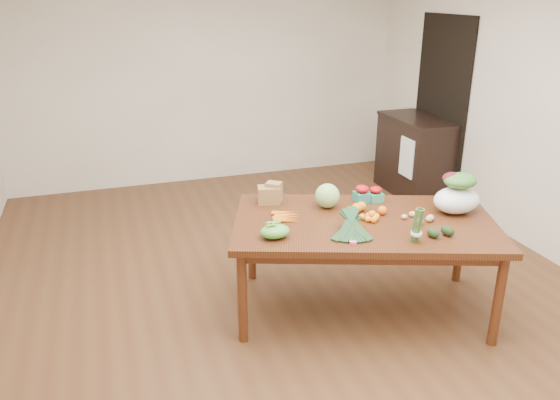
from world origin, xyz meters
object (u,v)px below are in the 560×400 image
object	(u,v)px
cabbage	(327,196)
asparagus_bundle	(417,225)
cabinet	(414,156)
dining_table	(362,265)
paper_bag	(269,193)
kale_bunch	(352,227)
mandarin_cluster	(371,215)
salad_bag	(457,195)

from	to	relation	value
cabbage	asparagus_bundle	xyz separation A→B (m)	(0.32, -0.77, 0.03)
cabinet	cabbage	size ratio (longest dim) A/B	5.29
dining_table	asparagus_bundle	bearing A→B (deg)	-50.72
asparagus_bundle	dining_table	bearing A→B (deg)	129.28
dining_table	cabinet	xyz separation A→B (m)	(1.76, 2.17, 0.10)
cabinet	asparagus_bundle	world-z (taller)	asparagus_bundle
cabbage	dining_table	bearing A→B (deg)	-63.21
paper_bag	kale_bunch	world-z (taller)	paper_bag
mandarin_cluster	kale_bunch	xyz separation A→B (m)	(-0.27, -0.23, 0.04)
kale_bunch	cabinet	bearing A→B (deg)	70.19
kale_bunch	salad_bag	world-z (taller)	salad_bag
paper_bag	mandarin_cluster	xyz separation A→B (m)	(0.62, -0.57, -0.05)
cabbage	salad_bag	world-z (taller)	salad_bag
mandarin_cluster	salad_bag	bearing A→B (deg)	-5.64
cabbage	asparagus_bundle	size ratio (longest dim) A/B	0.77
mandarin_cluster	kale_bunch	bearing A→B (deg)	-139.39
dining_table	asparagus_bundle	distance (m)	0.69
dining_table	paper_bag	world-z (taller)	paper_bag
paper_bag	kale_bunch	xyz separation A→B (m)	(0.35, -0.81, -0.00)
kale_bunch	paper_bag	bearing A→B (deg)	132.97
cabbage	mandarin_cluster	xyz separation A→B (m)	(0.21, -0.34, -0.06)
asparagus_bundle	mandarin_cluster	bearing A→B (deg)	124.28
paper_bag	cabinet	bearing A→B (deg)	34.53
dining_table	cabinet	bearing A→B (deg)	70.56
paper_bag	mandarin_cluster	bearing A→B (deg)	-42.92
cabinet	cabbage	world-z (taller)	cabbage
paper_bag	salad_bag	bearing A→B (deg)	-26.26
cabbage	asparagus_bundle	bearing A→B (deg)	-67.22
asparagus_bundle	salad_bag	bearing A→B (deg)	52.25
cabbage	asparagus_bundle	world-z (taller)	asparagus_bundle
asparagus_bundle	salad_bag	world-z (taller)	salad_bag
mandarin_cluster	asparagus_bundle	bearing A→B (deg)	-75.36
cabinet	mandarin_cluster	size ratio (longest dim) A/B	5.67
cabinet	kale_bunch	world-z (taller)	cabinet
paper_bag	salad_bag	size ratio (longest dim) A/B	0.64
kale_bunch	salad_bag	bearing A→B (deg)	29.41
kale_bunch	mandarin_cluster	bearing A→B (deg)	60.25
cabbage	kale_bunch	size ratio (longest dim) A/B	0.48
dining_table	asparagus_bundle	xyz separation A→B (m)	(0.16, -0.44, 0.50)
paper_bag	cabbage	world-z (taller)	cabbage
cabinet	salad_bag	world-z (taller)	salad_bag
cabinet	salad_bag	distance (m)	2.51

